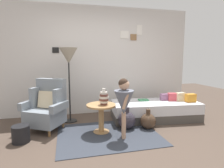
# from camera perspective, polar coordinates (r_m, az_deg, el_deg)

# --- Properties ---
(ground_plane) EXTENTS (12.00, 12.00, 0.00)m
(ground_plane) POSITION_cam_1_polar(r_m,az_deg,el_deg) (3.13, 1.61, -18.14)
(ground_plane) COLOR #4C3D33
(gallery_wall) EXTENTS (4.80, 0.12, 2.60)m
(gallery_wall) POSITION_cam_1_polar(r_m,az_deg,el_deg) (4.72, -4.72, 7.03)
(gallery_wall) COLOR silver
(gallery_wall) RESTS_ON ground
(rug) EXTENTS (1.78, 1.38, 0.01)m
(rug) POSITION_cam_1_polar(r_m,az_deg,el_deg) (3.52, -1.11, -14.98)
(rug) COLOR #333842
(rug) RESTS_ON ground
(armchair) EXTENTS (0.90, 0.84, 0.97)m
(armchair) POSITION_cam_1_polar(r_m,az_deg,el_deg) (3.85, -18.99, -6.57)
(armchair) COLOR olive
(armchair) RESTS_ON ground
(daybed) EXTENTS (1.97, 0.98, 0.40)m
(daybed) POSITION_cam_1_polar(r_m,az_deg,el_deg) (4.40, 12.79, -7.74)
(daybed) COLOR #4C4742
(daybed) RESTS_ON ground
(pillow_head) EXTENTS (0.22, 0.13, 0.18)m
(pillow_head) POSITION_cam_1_polar(r_m,az_deg,el_deg) (4.55, 22.62, -3.89)
(pillow_head) COLOR orange
(pillow_head) RESTS_ON daybed
(pillow_mid) EXTENTS (0.20, 0.13, 0.19)m
(pillow_mid) POSITION_cam_1_polar(r_m,az_deg,el_deg) (4.58, 19.85, -3.63)
(pillow_mid) COLOR beige
(pillow_mid) RESTS_ON daybed
(pillow_back) EXTENTS (0.21, 0.16, 0.17)m
(pillow_back) POSITION_cam_1_polar(r_m,az_deg,el_deg) (4.55, 17.76, -3.70)
(pillow_back) COLOR #D64C56
(pillow_back) RESTS_ON daybed
(pillow_extra) EXTENTS (0.18, 0.13, 0.15)m
(pillow_extra) POSITION_cam_1_polar(r_m,az_deg,el_deg) (4.54, 15.50, -3.79)
(pillow_extra) COLOR gray
(pillow_extra) RESTS_ON daybed
(side_table) EXTENTS (0.54, 0.54, 0.53)m
(side_table) POSITION_cam_1_polar(r_m,az_deg,el_deg) (3.52, -3.28, -8.59)
(side_table) COLOR tan
(side_table) RESTS_ON ground
(vase_striped) EXTENTS (0.17, 0.17, 0.30)m
(vase_striped) POSITION_cam_1_polar(r_m,az_deg,el_deg) (3.42, -2.47, -4.23)
(vase_striped) COLOR brown
(vase_striped) RESTS_ON side_table
(floor_lamp) EXTENTS (0.38, 0.38, 1.58)m
(floor_lamp) POSITION_cam_1_polar(r_m,az_deg,el_deg) (4.08, -12.96, 7.42)
(floor_lamp) COLOR black
(floor_lamp) RESTS_ON ground
(person_child) EXTENTS (0.34, 0.34, 1.04)m
(person_child) POSITION_cam_1_polar(r_m,az_deg,el_deg) (3.21, 3.60, -5.07)
(person_child) COLOR tan
(person_child) RESTS_ON ground
(book_on_daybed) EXTENTS (0.24, 0.18, 0.03)m
(book_on_daybed) POSITION_cam_1_polar(r_m,az_deg,el_deg) (4.41, 9.43, -4.74)
(book_on_daybed) COLOR #439663
(book_on_daybed) RESTS_ON daybed
(demijohn_near) EXTENTS (0.34, 0.34, 0.43)m
(demijohn_near) POSITION_cam_1_polar(r_m,az_deg,el_deg) (3.76, 4.46, -10.74)
(demijohn_near) COLOR #332D38
(demijohn_near) RESTS_ON ground
(demijohn_far) EXTENTS (0.30, 0.30, 0.39)m
(demijohn_far) POSITION_cam_1_polar(r_m,az_deg,el_deg) (3.81, 10.79, -10.86)
(demijohn_far) COLOR #473323
(demijohn_far) RESTS_ON ground
(magazine_basket) EXTENTS (0.28, 0.28, 0.28)m
(magazine_basket) POSITION_cam_1_polar(r_m,az_deg,el_deg) (3.53, -25.77, -13.40)
(magazine_basket) COLOR black
(magazine_basket) RESTS_ON ground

